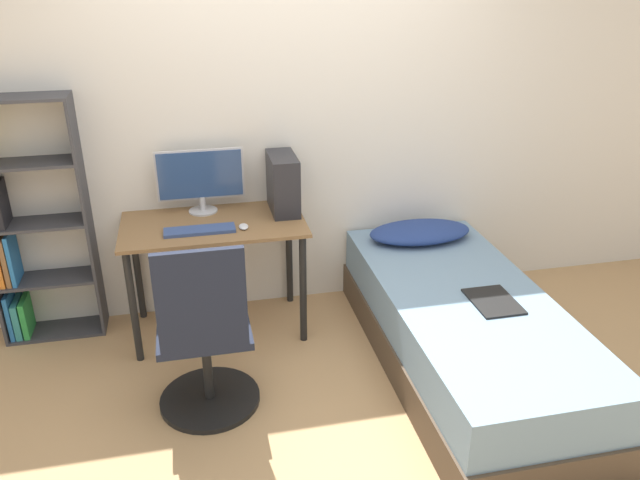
{
  "coord_description": "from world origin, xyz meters",
  "views": [
    {
      "loc": [
        -0.59,
        -2.46,
        2.21
      ],
      "look_at": [
        0.09,
        0.65,
        0.75
      ],
      "focal_mm": 35.0,
      "sensor_mm": 36.0,
      "label": 1
    }
  ],
  "objects_px": {
    "monitor": "(200,178)",
    "pc_tower": "(283,183)",
    "office_chair": "(206,347)",
    "keyboard": "(200,230)",
    "bookshelf": "(22,232)",
    "bed": "(464,332)"
  },
  "relations": [
    {
      "from": "bookshelf",
      "to": "monitor",
      "type": "distance_m",
      "value": 1.1
    },
    {
      "from": "office_chair",
      "to": "pc_tower",
      "type": "xyz_separation_m",
      "value": [
        0.56,
        0.9,
        0.53
      ]
    },
    {
      "from": "bookshelf",
      "to": "bed",
      "type": "height_order",
      "value": "bookshelf"
    },
    {
      "from": "bookshelf",
      "to": "pc_tower",
      "type": "bearing_deg",
      "value": -2.62
    },
    {
      "from": "bed",
      "to": "pc_tower",
      "type": "height_order",
      "value": "pc_tower"
    },
    {
      "from": "bed",
      "to": "office_chair",
      "type": "bearing_deg",
      "value": -177.26
    },
    {
      "from": "bookshelf",
      "to": "office_chair",
      "type": "height_order",
      "value": "bookshelf"
    },
    {
      "from": "bookshelf",
      "to": "keyboard",
      "type": "height_order",
      "value": "bookshelf"
    },
    {
      "from": "keyboard",
      "to": "pc_tower",
      "type": "bearing_deg",
      "value": 23.19
    },
    {
      "from": "monitor",
      "to": "pc_tower",
      "type": "xyz_separation_m",
      "value": [
        0.5,
        -0.09,
        -0.04
      ]
    },
    {
      "from": "keyboard",
      "to": "pc_tower",
      "type": "xyz_separation_m",
      "value": [
        0.53,
        0.23,
        0.17
      ]
    },
    {
      "from": "office_chair",
      "to": "keyboard",
      "type": "xyz_separation_m",
      "value": [
        0.03,
        0.67,
        0.36
      ]
    },
    {
      "from": "monitor",
      "to": "pc_tower",
      "type": "relative_size",
      "value": 1.48
    },
    {
      "from": "monitor",
      "to": "pc_tower",
      "type": "height_order",
      "value": "monitor"
    },
    {
      "from": "bed",
      "to": "bookshelf",
      "type": "bearing_deg",
      "value": 159.87
    },
    {
      "from": "bookshelf",
      "to": "pc_tower",
      "type": "xyz_separation_m",
      "value": [
        1.57,
        -0.07,
        0.21
      ]
    },
    {
      "from": "bookshelf",
      "to": "keyboard",
      "type": "bearing_deg",
      "value": -16.17
    },
    {
      "from": "monitor",
      "to": "office_chair",
      "type": "bearing_deg",
      "value": -93.58
    },
    {
      "from": "monitor",
      "to": "bookshelf",
      "type": "bearing_deg",
      "value": -178.95
    },
    {
      "from": "office_chair",
      "to": "keyboard",
      "type": "relative_size",
      "value": 2.46
    },
    {
      "from": "pc_tower",
      "to": "bookshelf",
      "type": "bearing_deg",
      "value": 177.38
    },
    {
      "from": "bookshelf",
      "to": "monitor",
      "type": "height_order",
      "value": "bookshelf"
    }
  ]
}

